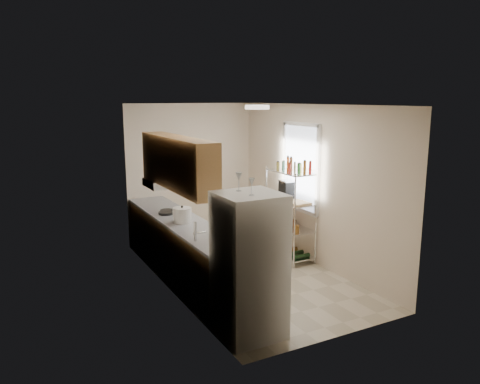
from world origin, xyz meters
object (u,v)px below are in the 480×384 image
object	(u,v)px
rice_cooker	(182,215)
espresso_machine	(286,189)
refrigerator	(249,265)
frying_pan_large	(166,213)
cutting_board	(297,202)

from	to	relation	value
rice_cooker	espresso_machine	xyz separation A→B (m)	(2.03, 0.31, 0.15)
refrigerator	rice_cooker	xyz separation A→B (m)	(-0.08, 1.88, 0.18)
frying_pan_large	cutting_board	size ratio (longest dim) A/B	0.59
rice_cooker	refrigerator	bearing A→B (deg)	-87.65
refrigerator	espresso_machine	size ratio (longest dim) A/B	5.50
rice_cooker	espresso_machine	size ratio (longest dim) A/B	0.90
espresso_machine	refrigerator	bearing A→B (deg)	-127.14
frying_pan_large	cutting_board	distance (m)	2.13
rice_cooker	cutting_board	size ratio (longest dim) A/B	0.69
refrigerator	espresso_machine	xyz separation A→B (m)	(1.95, 2.19, 0.33)
frying_pan_large	espresso_machine	bearing A→B (deg)	7.04
frying_pan_large	espresso_machine	world-z (taller)	espresso_machine
refrigerator	cutting_board	distance (m)	2.56
cutting_board	espresso_machine	bearing A→B (deg)	79.59
refrigerator	rice_cooker	size ratio (longest dim) A/B	6.10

